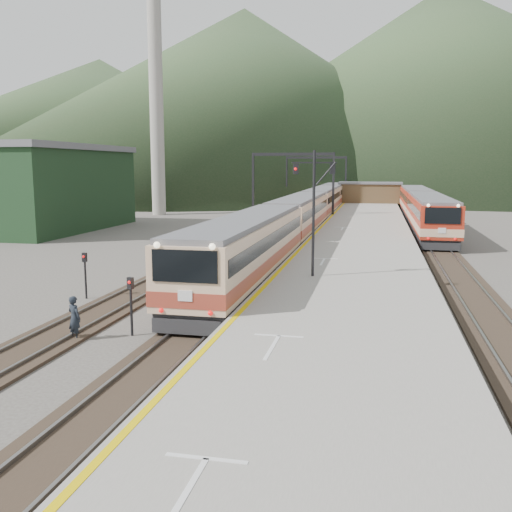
% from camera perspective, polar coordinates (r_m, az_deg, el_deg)
% --- Properties ---
extents(ground, '(400.00, 400.00, 0.00)m').
position_cam_1_polar(ground, '(13.92, -19.90, -19.04)').
color(ground, '#47423D').
rests_on(ground, ground).
extents(track_main, '(2.60, 200.00, 0.23)m').
position_cam_1_polar(track_main, '(51.17, 4.34, 1.80)').
color(track_main, black).
rests_on(track_main, ground).
extents(track_far, '(2.60, 200.00, 0.23)m').
position_cam_1_polar(track_far, '(52.07, -1.12, 1.94)').
color(track_far, black).
rests_on(track_far, ground).
extents(track_second, '(2.60, 200.00, 0.23)m').
position_cam_1_polar(track_second, '(50.94, 17.27, 1.38)').
color(track_second, black).
rests_on(track_second, ground).
extents(platform, '(8.00, 100.00, 1.00)m').
position_cam_1_polar(platform, '(48.70, 10.57, 1.82)').
color(platform, gray).
rests_on(platform, ground).
extents(gantry_near, '(9.55, 0.25, 8.00)m').
position_cam_1_polar(gantry_near, '(66.04, 3.69, 8.20)').
color(gantry_near, black).
rests_on(gantry_near, ground).
extents(gantry_far, '(9.55, 0.25, 8.00)m').
position_cam_1_polar(gantry_far, '(90.84, 6.02, 8.37)').
color(gantry_far, black).
rests_on(gantry_far, ground).
extents(warehouse, '(14.50, 20.50, 8.60)m').
position_cam_1_polar(warehouse, '(62.87, -21.70, 6.40)').
color(warehouse, black).
rests_on(warehouse, ground).
extents(smokestack, '(1.80, 1.80, 30.00)m').
position_cam_1_polar(smokestack, '(78.32, -9.94, 15.11)').
color(smokestack, '#9E998E').
rests_on(smokestack, ground).
extents(station_shed, '(9.40, 4.40, 3.10)m').
position_cam_1_polar(station_shed, '(88.42, 11.34, 6.28)').
color(station_shed, brown).
rests_on(station_shed, platform).
extents(hill_a, '(180.00, 180.00, 60.00)m').
position_cam_1_polar(hill_a, '(207.06, -1.13, 15.48)').
color(hill_a, '#2A4525').
rests_on(hill_a, ground).
extents(hill_b, '(220.00, 220.00, 75.00)m').
position_cam_1_polar(hill_b, '(243.44, 18.13, 15.84)').
color(hill_b, '#2A4525').
rests_on(hill_b, ground).
extents(hill_d, '(200.00, 200.00, 55.00)m').
position_cam_1_polar(hill_d, '(281.39, -15.17, 12.93)').
color(hill_d, '#2A4525').
rests_on(hill_d, ground).
extents(main_train, '(3.04, 83.16, 3.71)m').
position_cam_1_polar(main_train, '(61.49, 5.70, 4.86)').
color(main_train, '#D3AB86').
rests_on(main_train, track_main).
extents(second_train, '(3.11, 42.33, 3.80)m').
position_cam_1_polar(second_train, '(65.26, 16.22, 4.82)').
color(second_train, '#A72816').
rests_on(second_train, track_second).
extents(signal_mast, '(2.13, 0.74, 6.19)m').
position_cam_1_polar(signal_mast, '(28.15, 5.79, 5.63)').
color(signal_mast, black).
rests_on(signal_mast, platform).
extents(short_signal_a, '(0.26, 0.23, 2.27)m').
position_cam_1_polar(short_signal_a, '(22.18, -12.40, -4.15)').
color(short_signal_a, black).
rests_on(short_signal_a, ground).
extents(short_signal_b, '(0.26, 0.23, 2.27)m').
position_cam_1_polar(short_signal_b, '(44.72, -0.76, 2.59)').
color(short_signal_b, black).
rests_on(short_signal_b, ground).
extents(short_signal_c, '(0.24, 0.18, 2.27)m').
position_cam_1_polar(short_signal_c, '(28.96, -16.72, -1.27)').
color(short_signal_c, black).
rests_on(short_signal_c, ground).
extents(worker, '(0.73, 0.63, 1.68)m').
position_cam_1_polar(worker, '(22.33, -17.70, -5.93)').
color(worker, black).
rests_on(worker, ground).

